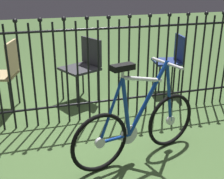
# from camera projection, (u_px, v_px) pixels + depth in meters

# --- Properties ---
(ground_plane) EXTENTS (20.00, 20.00, 0.00)m
(ground_plane) POSITION_uv_depth(u_px,v_px,m) (106.00, 150.00, 2.91)
(ground_plane) COLOR #3F5B2F
(iron_fence) EXTENTS (4.44, 0.07, 1.28)m
(iron_fence) POSITION_uv_depth(u_px,v_px,m) (85.00, 68.00, 3.31)
(iron_fence) COLOR black
(iron_fence) RESTS_ON ground
(bicycle) EXTENTS (1.31, 0.47, 0.94)m
(bicycle) POSITION_uv_depth(u_px,v_px,m) (138.00, 124.00, 2.69)
(bicycle) COLOR black
(bicycle) RESTS_ON ground
(chair_charcoal) EXTENTS (0.58, 0.58, 0.83)m
(chair_charcoal) POSITION_uv_depth(u_px,v_px,m) (84.00, 63.00, 3.97)
(chair_charcoal) COLOR black
(chair_charcoal) RESTS_ON ground
(chair_tan) EXTENTS (0.49, 0.48, 0.87)m
(chair_tan) POSITION_uv_depth(u_px,v_px,m) (5.00, 69.00, 3.65)
(chair_tan) COLOR black
(chair_tan) RESTS_ON ground
(chair_navy) EXTENTS (0.42, 0.42, 0.83)m
(chair_navy) POSITION_uv_depth(u_px,v_px,m) (172.00, 57.00, 4.26)
(chair_navy) COLOR black
(chair_navy) RESTS_ON ground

